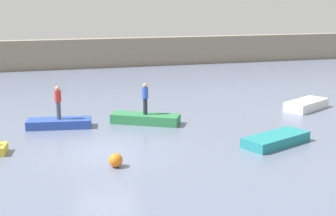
{
  "coord_description": "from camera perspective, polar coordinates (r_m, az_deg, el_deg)",
  "views": [
    {
      "loc": [
        -2.73,
        -18.41,
        6.18
      ],
      "look_at": [
        3.64,
        3.12,
        0.98
      ],
      "focal_mm": 49.74,
      "sensor_mm": 36.0,
      "label": 1
    }
  ],
  "objects": [
    {
      "name": "rowboat_white",
      "position": [
        28.21,
        16.58,
        0.38
      ],
      "size": [
        3.23,
        2.53,
        0.52
      ],
      "primitive_type": "cube",
      "rotation": [
        0.0,
        0.0,
        0.49
      ],
      "color": "white",
      "rests_on": "ground_plane"
    },
    {
      "name": "rowboat_blue",
      "position": [
        23.78,
        -13.18,
        -1.84
      ],
      "size": [
        3.26,
        1.56,
        0.43
      ],
      "primitive_type": "cube",
      "rotation": [
        0.0,
        0.0,
        -0.16
      ],
      "color": "#2B4CAD",
      "rests_on": "ground_plane"
    },
    {
      "name": "rowboat_green",
      "position": [
        23.93,
        -2.79,
        -1.34
      ],
      "size": [
        3.56,
        2.63,
        0.49
      ],
      "primitive_type": "cube",
      "rotation": [
        0.0,
        0.0,
        -0.51
      ],
      "color": "#2D7F47",
      "rests_on": "ground_plane"
    },
    {
      "name": "rowboat_teal",
      "position": [
        21.02,
        13.09,
        -3.79
      ],
      "size": [
        3.49,
        2.38,
        0.44
      ],
      "primitive_type": "cube",
      "rotation": [
        0.0,
        0.0,
        0.38
      ],
      "color": "teal",
      "rests_on": "ground_plane"
    },
    {
      "name": "embankment_wall",
      "position": [
        44.25,
        -12.93,
        6.45
      ],
      "size": [
        80.0,
        1.2,
        2.7
      ],
      "primitive_type": "cube",
      "color": "gray",
      "rests_on": "ground_plane"
    },
    {
      "name": "person_red_shirt",
      "position": [
        23.52,
        -13.32,
        0.85
      ],
      "size": [
        0.32,
        0.32,
        1.67
      ],
      "color": "#4C4C56",
      "rests_on": "rowboat_blue"
    },
    {
      "name": "ground_plane",
      "position": [
        19.61,
        -7.67,
        -5.45
      ],
      "size": [
        120.0,
        120.0,
        0.0
      ],
      "primitive_type": "plane",
      "color": "slate"
    },
    {
      "name": "person_blue_shirt",
      "position": [
        23.67,
        -2.82,
        1.33
      ],
      "size": [
        0.32,
        0.32,
        1.62
      ],
      "color": "#232838",
      "rests_on": "rowboat_green"
    },
    {
      "name": "mooring_buoy",
      "position": [
        17.86,
        -6.42,
        -6.38
      ],
      "size": [
        0.54,
        0.54,
        0.54
      ],
      "primitive_type": "sphere",
      "color": "orange",
      "rests_on": "ground_plane"
    }
  ]
}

